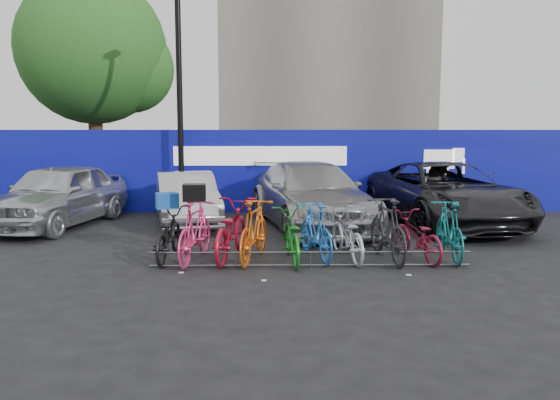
{
  "coord_description": "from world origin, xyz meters",
  "views": [
    {
      "loc": [
        -0.67,
        -9.87,
        2.39
      ],
      "look_at": [
        -0.49,
        2.0,
        0.86
      ],
      "focal_mm": 35.0,
      "sensor_mm": 36.0,
      "label": 1
    }
  ],
  "objects_px": {
    "bike_4": "(291,236)",
    "bike_9": "(449,230)",
    "lamppost": "(180,98)",
    "car_2": "(311,195)",
    "bike_2": "(231,230)",
    "car_3": "(444,194)",
    "car_0": "(58,195)",
    "bike_8": "(417,236)",
    "car_1": "(186,198)",
    "bike_0": "(168,234)",
    "tree": "(100,54)",
    "bike_7": "(388,229)",
    "bike_1": "(195,231)",
    "bike_5": "(316,231)",
    "bike_6": "(346,234)",
    "bike_rack": "(310,259)",
    "bike_3": "(254,231)"
  },
  "relations": [
    {
      "from": "bike_4",
      "to": "bike_9",
      "type": "bearing_deg",
      "value": 177.89
    },
    {
      "from": "lamppost",
      "to": "car_2",
      "type": "relative_size",
      "value": 1.11
    },
    {
      "from": "bike_4",
      "to": "lamppost",
      "type": "bearing_deg",
      "value": -67.05
    },
    {
      "from": "bike_2",
      "to": "bike_9",
      "type": "distance_m",
      "value": 4.05
    },
    {
      "from": "lamppost",
      "to": "bike_2",
      "type": "distance_m",
      "value": 6.22
    },
    {
      "from": "car_3",
      "to": "bike_2",
      "type": "distance_m",
      "value": 6.33
    },
    {
      "from": "bike_9",
      "to": "car_0",
      "type": "bearing_deg",
      "value": -20.2
    },
    {
      "from": "bike_9",
      "to": "bike_8",
      "type": "bearing_deg",
      "value": 6.25
    },
    {
      "from": "car_1",
      "to": "bike_9",
      "type": "xyz_separation_m",
      "value": [
        5.46,
        -3.94,
        -0.11
      ]
    },
    {
      "from": "lamppost",
      "to": "car_2",
      "type": "xyz_separation_m",
      "value": [
        3.5,
        -1.85,
        -2.48
      ]
    },
    {
      "from": "bike_9",
      "to": "bike_0",
      "type": "bearing_deg",
      "value": 1.95
    },
    {
      "from": "tree",
      "to": "bike_7",
      "type": "bearing_deg",
      "value": -50.96
    },
    {
      "from": "bike_1",
      "to": "bike_2",
      "type": "bearing_deg",
      "value": -151.68
    },
    {
      "from": "car_0",
      "to": "bike_9",
      "type": "bearing_deg",
      "value": -12.45
    },
    {
      "from": "car_1",
      "to": "bike_9",
      "type": "distance_m",
      "value": 6.74
    },
    {
      "from": "car_1",
      "to": "car_3",
      "type": "relative_size",
      "value": 0.7
    },
    {
      "from": "bike_5",
      "to": "bike_6",
      "type": "relative_size",
      "value": 0.98
    },
    {
      "from": "bike_rack",
      "to": "car_3",
      "type": "relative_size",
      "value": 0.98
    },
    {
      "from": "bike_rack",
      "to": "bike_2",
      "type": "xyz_separation_m",
      "value": [
        -1.44,
        0.7,
        0.38
      ]
    },
    {
      "from": "bike_1",
      "to": "bike_3",
      "type": "xyz_separation_m",
      "value": [
        1.07,
        0.03,
        0.01
      ]
    },
    {
      "from": "bike_2",
      "to": "bike_4",
      "type": "xyz_separation_m",
      "value": [
        1.12,
        -0.23,
        -0.07
      ]
    },
    {
      "from": "bike_rack",
      "to": "bike_7",
      "type": "xyz_separation_m",
      "value": [
        1.45,
        0.51,
        0.42
      ]
    },
    {
      "from": "car_2",
      "to": "bike_9",
      "type": "bearing_deg",
      "value": -69.64
    },
    {
      "from": "car_2",
      "to": "bike_5",
      "type": "relative_size",
      "value": 3.1
    },
    {
      "from": "tree",
      "to": "bike_5",
      "type": "distance_m",
      "value": 12.99
    },
    {
      "from": "car_1",
      "to": "bike_9",
      "type": "height_order",
      "value": "car_1"
    },
    {
      "from": "bike_6",
      "to": "bike_rack",
      "type": "bearing_deg",
      "value": 31.31
    },
    {
      "from": "bike_7",
      "to": "bike_8",
      "type": "height_order",
      "value": "bike_7"
    },
    {
      "from": "bike_rack",
      "to": "bike_6",
      "type": "height_order",
      "value": "bike_6"
    },
    {
      "from": "bike_3",
      "to": "bike_8",
      "type": "xyz_separation_m",
      "value": [
        3.0,
        0.04,
        -0.12
      ]
    },
    {
      "from": "lamppost",
      "to": "bike_9",
      "type": "distance_m",
      "value": 8.39
    },
    {
      "from": "bike_6",
      "to": "bike_9",
      "type": "height_order",
      "value": "bike_9"
    },
    {
      "from": "car_2",
      "to": "bike_3",
      "type": "relative_size",
      "value": 2.9
    },
    {
      "from": "tree",
      "to": "car_3",
      "type": "distance_m",
      "value": 12.94
    },
    {
      "from": "car_0",
      "to": "bike_4",
      "type": "distance_m",
      "value": 6.84
    },
    {
      "from": "bike_7",
      "to": "car_2",
      "type": "bearing_deg",
      "value": -79.31
    },
    {
      "from": "car_1",
      "to": "tree",
      "type": "bearing_deg",
      "value": 108.87
    },
    {
      "from": "bike_0",
      "to": "bike_9",
      "type": "bearing_deg",
      "value": -178.89
    },
    {
      "from": "bike_3",
      "to": "bike_9",
      "type": "xyz_separation_m",
      "value": [
        3.61,
        0.08,
        -0.02
      ]
    },
    {
      "from": "bike_5",
      "to": "bike_7",
      "type": "bearing_deg",
      "value": 160.48
    },
    {
      "from": "bike_4",
      "to": "bike_8",
      "type": "height_order",
      "value": "bike_4"
    },
    {
      "from": "bike_8",
      "to": "bike_9",
      "type": "distance_m",
      "value": 0.62
    },
    {
      "from": "bike_rack",
      "to": "car_0",
      "type": "bearing_deg",
      "value": 144.5
    },
    {
      "from": "bike_7",
      "to": "bike_0",
      "type": "bearing_deg",
      "value": -9.3
    },
    {
      "from": "bike_2",
      "to": "bike_3",
      "type": "bearing_deg",
      "value": 168.05
    },
    {
      "from": "bike_1",
      "to": "bike_8",
      "type": "distance_m",
      "value": 4.07
    },
    {
      "from": "bike_5",
      "to": "bike_8",
      "type": "distance_m",
      "value": 1.86
    },
    {
      "from": "bike_3",
      "to": "bike_4",
      "type": "distance_m",
      "value": 0.69
    },
    {
      "from": "bike_8",
      "to": "bike_2",
      "type": "bearing_deg",
      "value": -17.04
    },
    {
      "from": "bike_2",
      "to": "bike_4",
      "type": "bearing_deg",
      "value": 178.47
    }
  ]
}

